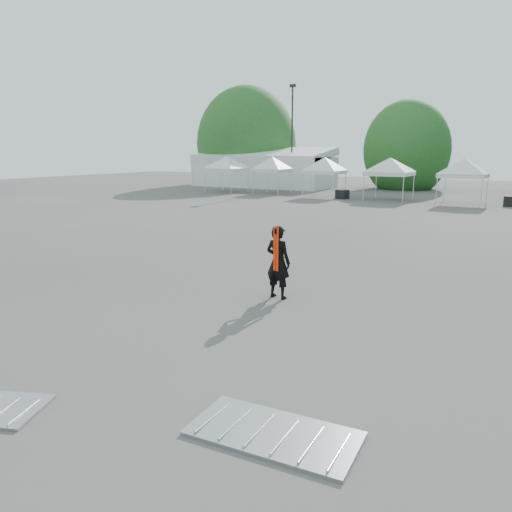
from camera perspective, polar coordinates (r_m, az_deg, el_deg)
The scene contains 14 objects.
ground at distance 14.01m, azimuth 5.79°, elevation -4.20°, with size 120.00×120.00×0.00m, color #474442.
marquee at distance 54.76m, azimuth 0.78°, elevation 9.98°, with size 15.00×6.25×4.23m.
light_pole_west at distance 51.95m, azimuth 4.14°, elevation 14.04°, with size 0.60×0.25×10.30m.
tree_far_w at distance 59.37m, azimuth -1.11°, elevation 12.62°, with size 4.80×4.80×7.30m.
tree_mid_w at distance 53.96m, azimuth 16.83°, elevation 11.54°, with size 4.16×4.16×6.33m.
tent_a at distance 47.99m, azimuth -3.41°, elevation 10.98°, with size 4.44×4.44×3.88m.
tent_b at distance 46.40m, azimuth 1.88°, elevation 10.96°, with size 3.84×3.84×3.88m.
tent_c at distance 43.03m, azimuth 7.89°, elevation 10.77°, with size 4.15×4.15×3.88m.
tent_d at distance 41.29m, azimuth 15.09°, elevation 10.43°, with size 4.66×4.66×3.88m.
tent_e at distance 39.71m, azimuth 22.73°, elevation 9.88°, with size 4.52×4.52×3.88m.
man at distance 13.25m, azimuth 2.54°, elevation -0.69°, with size 0.76×0.53×1.97m.
barrier_mid at distance 7.37m, azimuth 2.03°, elevation -19.56°, with size 2.43×1.36×0.07m.
crate_west at distance 41.65m, azimuth 9.83°, elevation 6.96°, with size 0.93×0.72×0.72m, color black.
crate_mid at distance 39.61m, azimuth 27.24°, elevation 5.57°, with size 0.94×0.73×0.73m, color black.
Camera 1 is at (5.73, -12.18, 3.90)m, focal length 35.00 mm.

